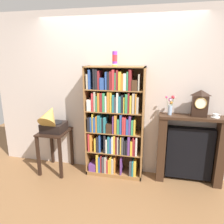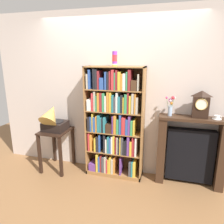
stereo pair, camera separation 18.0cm
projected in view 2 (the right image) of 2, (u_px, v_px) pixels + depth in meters
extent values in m
cube|color=brown|center=(112.00, 178.00, 3.40)|extent=(7.48, 6.40, 0.02)
cube|color=beige|center=(123.00, 95.00, 3.35)|extent=(4.48, 0.08, 2.60)
cube|color=olive|center=(88.00, 121.00, 3.41)|extent=(0.02, 0.31, 1.76)
cube|color=olive|center=(143.00, 126.00, 3.18)|extent=(0.02, 0.31, 1.76)
cube|color=brown|center=(117.00, 121.00, 3.44)|extent=(0.90, 0.01, 1.76)
cube|color=olive|center=(115.00, 67.00, 3.07)|extent=(0.90, 0.31, 0.02)
cube|color=olive|center=(115.00, 171.00, 3.51)|extent=(0.90, 0.31, 0.06)
cube|color=#663884|center=(94.00, 165.00, 3.55)|extent=(0.12, 0.21, 0.12)
cube|color=gold|center=(99.00, 160.00, 3.52)|extent=(0.03, 0.27, 0.30)
cube|color=#2D519E|center=(101.00, 162.00, 3.49)|extent=(0.03, 0.21, 0.26)
cube|color=maroon|center=(102.00, 162.00, 3.49)|extent=(0.02, 0.22, 0.28)
cube|color=#424247|center=(104.00, 162.00, 3.49)|extent=(0.04, 0.23, 0.26)
cube|color=#B2A893|center=(107.00, 162.00, 3.47)|extent=(0.03, 0.23, 0.27)
cube|color=#C63338|center=(109.00, 163.00, 3.49)|extent=(0.02, 0.27, 0.22)
cube|color=gold|center=(110.00, 163.00, 3.47)|extent=(0.02, 0.24, 0.24)
cube|color=gold|center=(111.00, 163.00, 3.45)|extent=(0.03, 0.22, 0.28)
cube|color=#B2A893|center=(114.00, 164.00, 3.45)|extent=(0.04, 0.24, 0.25)
cube|color=orange|center=(115.00, 164.00, 3.43)|extent=(0.02, 0.21, 0.27)
cube|color=#663884|center=(121.00, 164.00, 3.40)|extent=(0.02, 0.22, 0.28)
cube|color=#424247|center=(131.00, 167.00, 3.37)|extent=(0.03, 0.23, 0.24)
cube|color=teal|center=(133.00, 167.00, 3.36)|extent=(0.03, 0.22, 0.24)
cube|color=gold|center=(135.00, 167.00, 3.35)|extent=(0.04, 0.21, 0.25)
cube|color=olive|center=(115.00, 151.00, 3.42)|extent=(0.87, 0.29, 0.02)
cube|color=#C63338|center=(91.00, 140.00, 3.45)|extent=(0.03, 0.23, 0.30)
cube|color=orange|center=(93.00, 141.00, 3.43)|extent=(0.03, 0.20, 0.28)
cube|color=gold|center=(97.00, 143.00, 3.42)|extent=(0.03, 0.21, 0.22)
cube|color=black|center=(99.00, 142.00, 3.42)|extent=(0.04, 0.23, 0.25)
cube|color=#2D519E|center=(101.00, 142.00, 3.41)|extent=(0.02, 0.23, 0.29)
cube|color=black|center=(106.00, 142.00, 3.37)|extent=(0.03, 0.21, 0.29)
cube|color=white|center=(108.00, 144.00, 3.39)|extent=(0.02, 0.24, 0.23)
cube|color=teal|center=(110.00, 143.00, 3.36)|extent=(0.03, 0.21, 0.27)
cube|color=#2D519E|center=(112.00, 143.00, 3.38)|extent=(0.03, 0.25, 0.25)
cube|color=white|center=(113.00, 143.00, 3.35)|extent=(0.03, 0.23, 0.28)
cube|color=gold|center=(115.00, 143.00, 3.33)|extent=(0.03, 0.21, 0.30)
cube|color=maroon|center=(117.00, 144.00, 3.33)|extent=(0.02, 0.21, 0.28)
cube|color=#B2A893|center=(119.00, 144.00, 3.33)|extent=(0.02, 0.23, 0.28)
cube|color=black|center=(120.00, 145.00, 3.33)|extent=(0.02, 0.23, 0.25)
cube|color=gold|center=(122.00, 144.00, 3.32)|extent=(0.02, 0.22, 0.28)
cube|color=#424247|center=(123.00, 144.00, 3.31)|extent=(0.03, 0.23, 0.29)
cube|color=black|center=(125.00, 146.00, 3.31)|extent=(0.03, 0.23, 0.23)
cube|color=black|center=(127.00, 146.00, 3.29)|extent=(0.02, 0.22, 0.25)
cube|color=#663884|center=(129.00, 144.00, 3.29)|extent=(0.03, 0.25, 0.30)
cube|color=gold|center=(132.00, 146.00, 3.29)|extent=(0.03, 0.24, 0.23)
cube|color=#C63338|center=(133.00, 145.00, 3.26)|extent=(0.02, 0.21, 0.30)
cube|color=maroon|center=(135.00, 146.00, 3.27)|extent=(0.02, 0.25, 0.27)
cube|color=white|center=(136.00, 146.00, 3.24)|extent=(0.02, 0.20, 0.30)
cube|color=olive|center=(115.00, 132.00, 3.33)|extent=(0.87, 0.29, 0.02)
cube|color=black|center=(91.00, 122.00, 3.39)|extent=(0.04, 0.26, 0.23)
cube|color=#2D519E|center=(93.00, 123.00, 3.36)|extent=(0.02, 0.23, 0.24)
cube|color=gold|center=(95.00, 121.00, 3.35)|extent=(0.02, 0.23, 0.29)
cube|color=#2D519E|center=(97.00, 123.00, 3.36)|extent=(0.04, 0.25, 0.23)
cube|color=orange|center=(98.00, 123.00, 3.33)|extent=(0.02, 0.22, 0.26)
cube|color=teal|center=(100.00, 123.00, 3.31)|extent=(0.04, 0.20, 0.27)
cube|color=teal|center=(102.00, 124.00, 3.32)|extent=(0.02, 0.22, 0.23)
cube|color=black|center=(104.00, 124.00, 3.32)|extent=(0.02, 0.25, 0.23)
cube|color=teal|center=(106.00, 124.00, 3.30)|extent=(0.03, 0.23, 0.25)
cube|color=#382316|center=(110.00, 127.00, 3.28)|extent=(0.09, 0.18, 0.15)
cube|color=#663884|center=(114.00, 123.00, 3.26)|extent=(0.02, 0.22, 0.27)
cube|color=orange|center=(117.00, 123.00, 3.27)|extent=(0.04, 0.26, 0.29)
cube|color=#388E56|center=(119.00, 125.00, 3.25)|extent=(0.03, 0.24, 0.23)
cube|color=#2D519E|center=(122.00, 123.00, 3.24)|extent=(0.03, 0.24, 0.30)
cube|color=#C63338|center=(124.00, 124.00, 3.23)|extent=(0.02, 0.23, 0.27)
cube|color=#C63338|center=(126.00, 124.00, 3.23)|extent=(0.03, 0.25, 0.26)
cube|color=#2D519E|center=(128.00, 126.00, 3.21)|extent=(0.04, 0.23, 0.24)
cube|color=#663884|center=(130.00, 124.00, 3.21)|extent=(0.03, 0.26, 0.29)
cube|color=#388E56|center=(133.00, 127.00, 3.19)|extent=(0.03, 0.23, 0.22)
cube|color=gold|center=(135.00, 127.00, 3.18)|extent=(0.02, 0.23, 0.23)
cube|color=olive|center=(115.00, 111.00, 3.25)|extent=(0.87, 0.29, 0.02)
cube|color=white|center=(91.00, 104.00, 3.26)|extent=(0.07, 0.17, 0.18)
cube|color=#C63338|center=(94.00, 101.00, 3.26)|extent=(0.03, 0.22, 0.28)
cube|color=#B2A893|center=(97.00, 100.00, 3.26)|extent=(0.03, 0.24, 0.30)
cube|color=#388E56|center=(98.00, 103.00, 3.24)|extent=(0.02, 0.21, 0.24)
cube|color=orange|center=(100.00, 101.00, 3.24)|extent=(0.03, 0.23, 0.28)
cube|color=maroon|center=(103.00, 101.00, 3.23)|extent=(0.04, 0.23, 0.28)
cube|color=#388E56|center=(106.00, 101.00, 3.23)|extent=(0.03, 0.27, 0.28)
cube|color=white|center=(107.00, 103.00, 3.22)|extent=(0.03, 0.24, 0.24)
cube|color=orange|center=(110.00, 101.00, 3.21)|extent=(0.04, 0.26, 0.30)
cube|color=gold|center=(112.00, 101.00, 3.18)|extent=(0.03, 0.22, 0.30)
cube|color=teal|center=(114.00, 102.00, 3.20)|extent=(0.03, 0.27, 0.26)
cube|color=#424247|center=(116.00, 104.00, 3.19)|extent=(0.03, 0.26, 0.23)
cube|color=white|center=(119.00, 102.00, 3.18)|extent=(0.03, 0.26, 0.30)
cube|color=teal|center=(120.00, 104.00, 3.15)|extent=(0.04, 0.21, 0.24)
cube|color=black|center=(123.00, 103.00, 3.14)|extent=(0.03, 0.22, 0.27)
cube|color=gold|center=(125.00, 104.00, 3.15)|extent=(0.02, 0.24, 0.23)
cube|color=#388E56|center=(127.00, 103.00, 3.14)|extent=(0.04, 0.25, 0.28)
cube|color=maroon|center=(129.00, 102.00, 3.13)|extent=(0.02, 0.25, 0.30)
cube|color=gold|center=(131.00, 104.00, 3.11)|extent=(0.03, 0.22, 0.26)
cube|color=#B2A893|center=(134.00, 103.00, 3.09)|extent=(0.03, 0.22, 0.30)
cube|color=orange|center=(136.00, 103.00, 3.10)|extent=(0.02, 0.25, 0.29)
cube|color=#B2A893|center=(138.00, 105.00, 3.10)|extent=(0.03, 0.25, 0.24)
cube|color=olive|center=(115.00, 90.00, 3.16)|extent=(0.87, 0.29, 0.02)
cube|color=#B2A893|center=(90.00, 81.00, 3.21)|extent=(0.03, 0.24, 0.22)
cube|color=#2D519E|center=(92.00, 79.00, 3.20)|extent=(0.03, 0.27, 0.29)
cube|color=black|center=(96.00, 79.00, 3.18)|extent=(0.02, 0.25, 0.30)
cube|color=black|center=(98.00, 79.00, 3.17)|extent=(0.04, 0.26, 0.29)
cube|color=maroon|center=(100.00, 80.00, 3.15)|extent=(0.03, 0.22, 0.27)
cube|color=#2D519E|center=(104.00, 83.00, 3.16)|extent=(0.06, 0.24, 0.17)
cube|color=#2D519E|center=(107.00, 80.00, 3.12)|extent=(0.03, 0.22, 0.26)
cube|color=black|center=(110.00, 80.00, 3.11)|extent=(0.03, 0.23, 0.26)
cube|color=maroon|center=(112.00, 80.00, 3.11)|extent=(0.02, 0.23, 0.27)
cube|color=#C63338|center=(114.00, 79.00, 3.08)|extent=(0.04, 0.21, 0.29)
cube|color=#388E56|center=(116.00, 81.00, 3.09)|extent=(0.02, 0.23, 0.25)
cube|color=maroon|center=(118.00, 80.00, 3.09)|extent=(0.03, 0.25, 0.29)
cube|color=gold|center=(121.00, 80.00, 3.08)|extent=(0.04, 0.26, 0.26)
cube|color=orange|center=(123.00, 82.00, 3.07)|extent=(0.03, 0.25, 0.23)
cube|color=white|center=(126.00, 81.00, 3.06)|extent=(0.04, 0.24, 0.24)
cube|color=#388E56|center=(128.00, 81.00, 3.04)|extent=(0.02, 0.22, 0.26)
cube|color=maroon|center=(130.00, 80.00, 3.03)|extent=(0.04, 0.23, 0.29)
cube|color=#472D1C|center=(135.00, 85.00, 3.02)|extent=(0.08, 0.22, 0.15)
cube|color=#B2A893|center=(139.00, 82.00, 2.99)|extent=(0.02, 0.21, 0.23)
cylinder|color=yellow|center=(115.00, 63.00, 3.05)|extent=(0.07, 0.07, 0.09)
cylinder|color=white|center=(115.00, 62.00, 3.05)|extent=(0.07, 0.07, 0.09)
cylinder|color=purple|center=(115.00, 60.00, 3.04)|extent=(0.07, 0.07, 0.09)
cylinder|color=purple|center=(115.00, 59.00, 3.04)|extent=(0.07, 0.07, 0.09)
cylinder|color=red|center=(115.00, 58.00, 3.03)|extent=(0.07, 0.07, 0.09)
cylinder|color=purple|center=(115.00, 57.00, 3.03)|extent=(0.07, 0.07, 0.09)
cylinder|color=orange|center=(115.00, 56.00, 3.03)|extent=(0.07, 0.07, 0.09)
cylinder|color=purple|center=(115.00, 54.00, 3.02)|extent=(0.07, 0.07, 0.09)
cube|color=black|center=(56.00, 131.00, 3.51)|extent=(0.45, 0.51, 0.02)
cube|color=black|center=(40.00, 154.00, 3.44)|extent=(0.04, 0.04, 0.69)
cube|color=black|center=(61.00, 157.00, 3.34)|extent=(0.04, 0.04, 0.69)
cube|color=black|center=(54.00, 144.00, 3.86)|extent=(0.04, 0.04, 0.69)
cube|color=black|center=(73.00, 146.00, 3.76)|extent=(0.04, 0.04, 0.69)
cube|color=black|center=(55.00, 126.00, 3.49)|extent=(0.36, 0.33, 0.14)
cylinder|color=black|center=(55.00, 121.00, 3.47)|extent=(0.28, 0.28, 0.01)
cylinder|color=#B79347|center=(53.00, 121.00, 3.42)|extent=(0.03, 0.03, 0.06)
cone|color=#B79347|center=(51.00, 114.00, 3.32)|extent=(0.29, 0.42, 0.41)
cube|color=#382316|center=(194.00, 119.00, 2.97)|extent=(0.96, 0.27, 0.04)
cube|color=#382316|center=(161.00, 150.00, 3.22)|extent=(0.12, 0.24, 1.02)
cube|color=#382316|center=(221.00, 157.00, 3.00)|extent=(0.12, 0.24, 1.02)
cube|color=black|center=(190.00, 155.00, 3.16)|extent=(0.68, 0.13, 0.82)
cube|color=black|center=(200.00, 107.00, 2.91)|extent=(0.21, 0.11, 0.30)
pyramid|color=black|center=(202.00, 94.00, 2.86)|extent=(0.21, 0.11, 0.09)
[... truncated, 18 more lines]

